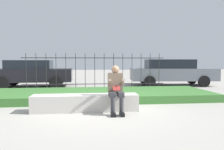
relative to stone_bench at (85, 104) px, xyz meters
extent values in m
plane|color=#A8A399|center=(0.37, 0.00, -0.20)|extent=(60.00, 60.00, 0.00)
cube|color=beige|center=(0.00, 0.00, 0.03)|extent=(2.87, 0.54, 0.45)
cube|color=#9B978F|center=(0.00, 0.00, -0.16)|extent=(2.76, 0.49, 0.08)
cube|color=black|center=(0.69, -0.67, -0.15)|extent=(0.11, 0.26, 0.09)
cylinder|color=#38383D|center=(0.69, -0.61, 0.07)|extent=(0.11, 0.11, 0.36)
cube|color=#38383D|center=(0.69, -0.40, 0.31)|extent=(0.15, 0.42, 0.13)
cube|color=black|center=(0.91, -0.67, -0.15)|extent=(0.11, 0.26, 0.09)
cylinder|color=#38383D|center=(0.91, -0.61, 0.07)|extent=(0.11, 0.11, 0.36)
cube|color=#38383D|center=(0.91, -0.40, 0.31)|extent=(0.15, 0.42, 0.13)
cube|color=#7A6651|center=(0.80, -0.19, 0.58)|extent=(0.38, 0.24, 0.54)
sphere|color=tan|center=(0.80, -0.21, 0.94)|extent=(0.21, 0.21, 0.21)
cylinder|color=#7A6651|center=(0.63, -0.35, 0.60)|extent=(0.08, 0.29, 0.24)
cylinder|color=#7A6651|center=(0.97, -0.35, 0.60)|extent=(0.08, 0.29, 0.24)
cube|color=#B2332D|center=(0.80, -0.45, 0.47)|extent=(0.18, 0.09, 0.13)
cube|color=#3D7533|center=(0.37, 2.07, -0.07)|extent=(8.38, 2.75, 0.26)
cylinder|color=#232326|center=(0.37, 3.86, 0.15)|extent=(6.38, 0.03, 0.03)
cylinder|color=#232326|center=(0.37, 3.86, 1.32)|extent=(6.38, 0.03, 0.03)
cylinder|color=#232326|center=(-2.61, 3.86, 0.66)|extent=(0.02, 0.02, 1.73)
cylinder|color=#232326|center=(-2.18, 3.86, 0.66)|extent=(0.02, 0.02, 1.73)
cylinder|color=#232326|center=(-1.76, 3.86, 0.66)|extent=(0.02, 0.02, 1.73)
cylinder|color=#232326|center=(-1.33, 3.86, 0.66)|extent=(0.02, 0.02, 1.73)
cylinder|color=#232326|center=(-0.91, 3.86, 0.66)|extent=(0.02, 0.02, 1.73)
cylinder|color=#232326|center=(-0.48, 3.86, 0.66)|extent=(0.02, 0.02, 1.73)
cylinder|color=#232326|center=(-0.06, 3.86, 0.66)|extent=(0.02, 0.02, 1.73)
cylinder|color=#232326|center=(0.37, 3.86, 0.66)|extent=(0.02, 0.02, 1.73)
cylinder|color=#232326|center=(0.79, 3.86, 0.66)|extent=(0.02, 0.02, 1.73)
cylinder|color=#232326|center=(1.22, 3.86, 0.66)|extent=(0.02, 0.02, 1.73)
cylinder|color=#232326|center=(1.64, 3.86, 0.66)|extent=(0.02, 0.02, 1.73)
cylinder|color=#232326|center=(2.07, 3.86, 0.66)|extent=(0.02, 0.02, 1.73)
cylinder|color=#232326|center=(2.50, 3.86, 0.66)|extent=(0.02, 0.02, 1.73)
cylinder|color=#232326|center=(2.92, 3.86, 0.66)|extent=(0.02, 0.02, 1.73)
cylinder|color=#232326|center=(3.35, 3.86, 0.66)|extent=(0.02, 0.02, 1.73)
cube|color=black|center=(-2.83, 5.98, 0.45)|extent=(4.11, 2.01, 0.66)
cube|color=black|center=(-2.99, 5.97, 1.00)|extent=(2.28, 1.71, 0.45)
cylinder|color=black|center=(-1.54, 5.13, 0.12)|extent=(0.64, 0.23, 0.63)
cylinder|color=black|center=(-1.62, 6.93, 0.12)|extent=(0.64, 0.23, 0.63)
cylinder|color=black|center=(-4.04, 5.02, 0.12)|extent=(0.64, 0.23, 0.63)
cylinder|color=black|center=(-4.12, 6.83, 0.12)|extent=(0.64, 0.23, 0.63)
cube|color=slate|center=(4.83, 5.96, 0.44)|extent=(4.81, 2.11, 0.67)
cube|color=black|center=(4.64, 5.97, 1.02)|extent=(2.69, 1.72, 0.50)
cylinder|color=black|center=(6.20, 4.99, 0.10)|extent=(0.62, 0.25, 0.60)
cylinder|color=black|center=(6.34, 6.67, 0.10)|extent=(0.62, 0.25, 0.60)
cylinder|color=black|center=(3.31, 5.24, 0.10)|extent=(0.62, 0.25, 0.60)
cylinder|color=black|center=(3.45, 6.92, 0.10)|extent=(0.62, 0.25, 0.60)
camera|label=1|loc=(0.09, -5.96, 1.15)|focal=35.00mm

